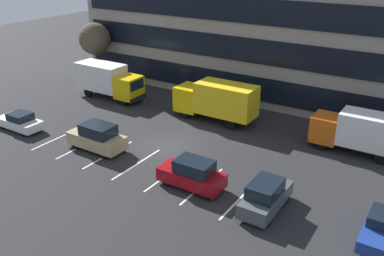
{
  "coord_description": "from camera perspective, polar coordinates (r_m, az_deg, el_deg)",
  "views": [
    {
      "loc": [
        17.94,
        -24.2,
        14.68
      ],
      "look_at": [
        1.57,
        1.31,
        1.4
      ],
      "focal_mm": 39.17,
      "sensor_mm": 36.0,
      "label": 1
    }
  ],
  "objects": [
    {
      "name": "ground_plane",
      "position": [
        33.52,
        -3.48,
        -2.37
      ],
      "size": [
        120.0,
        120.0,
        0.0
      ],
      "primitive_type": "plane",
      "color": "#262628"
    },
    {
      "name": "office_building",
      "position": [
        46.42,
        9.8,
        14.06
      ],
      "size": [
        38.97,
        12.9,
        14.4
      ],
      "color": "gray",
      "rests_on": "ground_plane"
    },
    {
      "name": "sedan_navy",
      "position": [
        25.29,
        24.54,
        -12.28
      ],
      "size": [
        1.82,
        4.35,
        1.56
      ],
      "color": "navy",
      "rests_on": "ground_plane"
    },
    {
      "name": "suv_maroon",
      "position": [
        27.47,
        0.02,
        -6.3
      ],
      "size": [
        4.41,
        1.87,
        2.0
      ],
      "color": "maroon",
      "rests_on": "ground_plane"
    },
    {
      "name": "box_truck_orange",
      "position": [
        33.95,
        21.96,
        -0.39
      ],
      "size": [
        7.04,
        2.33,
        3.26
      ],
      "color": "#D85914",
      "rests_on": "ground_plane"
    },
    {
      "name": "suv_tan",
      "position": [
        33.21,
        -12.77,
        -1.24
      ],
      "size": [
        4.71,
        2.0,
        2.13
      ],
      "color": "tan",
      "rests_on": "ground_plane"
    },
    {
      "name": "bare_tree",
      "position": [
        49.73,
        -13.1,
        11.74
      ],
      "size": [
        3.59,
        3.59,
        6.73
      ],
      "color": "#473323",
      "rests_on": "ground_plane"
    },
    {
      "name": "box_truck_yellow",
      "position": [
        44.28,
        -11.34,
        6.51
      ],
      "size": [
        7.54,
        2.5,
        3.5
      ],
      "color": "yellow",
      "rests_on": "ground_plane"
    },
    {
      "name": "box_truck_yellow_all",
      "position": [
        37.52,
        3.34,
        3.89
      ],
      "size": [
        7.73,
        2.56,
        3.58
      ],
      "color": "yellow",
      "rests_on": "ground_plane"
    },
    {
      "name": "sedan_white",
      "position": [
        38.97,
        -22.38,
        0.81
      ],
      "size": [
        4.32,
        1.81,
        1.55
      ],
      "color": "white",
      "rests_on": "ground_plane"
    },
    {
      "name": "lot_markings",
      "position": [
        30.96,
        -7.49,
        -4.87
      ],
      "size": [
        16.94,
        5.4,
        0.01
      ],
      "color": "silver",
      "rests_on": "ground_plane"
    },
    {
      "name": "suv_charcoal",
      "position": [
        25.65,
        9.99,
        -9.11
      ],
      "size": [
        1.84,
        4.35,
        1.97
      ],
      "color": "#474C51",
      "rests_on": "ground_plane"
    }
  ]
}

